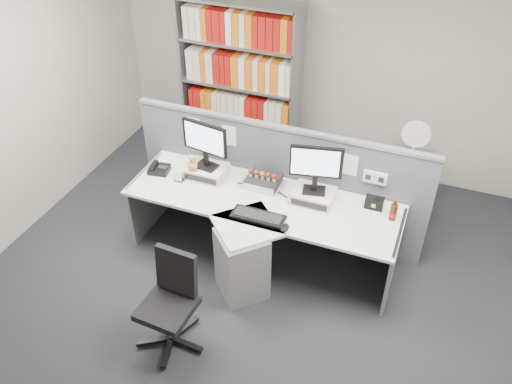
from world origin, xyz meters
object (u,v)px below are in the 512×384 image
at_px(monitor_right, 316,165).
at_px(cola_bottle, 393,212).
at_px(desktop_pc, 263,181).
at_px(office_chair, 171,299).
at_px(monitor_left, 205,141).
at_px(shelving_unit, 240,86).
at_px(desk, 254,235).
at_px(desk_calendar, 179,176).
at_px(keyboard, 258,216).
at_px(desk_phone, 159,169).
at_px(speaker, 374,203).
at_px(filing_cabinet, 405,188).
at_px(desk_fan, 416,137).
at_px(mouse, 285,228).

relative_size(monitor_right, cola_bottle, 2.19).
distance_m(desktop_pc, office_chair, 1.47).
height_order(monitor_left, shelving_unit, shelving_unit).
height_order(desk, desk_calendar, desk_calendar).
xyz_separation_m(desktop_pc, keyboard, (0.14, -0.48, -0.03)).
xyz_separation_m(monitor_left, desk_phone, (-0.48, -0.12, -0.36)).
height_order(speaker, shelving_unit, shelving_unit).
relative_size(speaker, office_chair, 0.19).
height_order(monitor_right, shelving_unit, shelving_unit).
height_order(filing_cabinet, desk_fan, desk_fan).
height_order(monitor_left, desk_calendar, monitor_left).
distance_m(desktop_pc, cola_bottle, 1.26).
bearing_deg(mouse, desk, 161.34).
height_order(shelving_unit, desk_fan, shelving_unit).
xyz_separation_m(keyboard, cola_bottle, (1.12, 0.42, 0.07)).
bearing_deg(shelving_unit, desk_calendar, -88.89).
bearing_deg(keyboard, office_chair, -113.04).
xyz_separation_m(monitor_left, desktop_pc, (0.58, 0.05, -0.35)).
height_order(desk_phone, office_chair, office_chair).
bearing_deg(desk, cola_bottle, 17.42).
height_order(shelving_unit, office_chair, shelving_unit).
distance_m(desk_phone, office_chair, 1.51).
height_order(desktop_pc, shelving_unit, shelving_unit).
xyz_separation_m(desktop_pc, filing_cabinet, (1.28, 0.97, -0.41)).
xyz_separation_m(desk, keyboard, (0.06, -0.05, 0.28)).
relative_size(keyboard, mouse, 4.29).
xyz_separation_m(speaker, filing_cabinet, (0.20, 0.93, -0.43)).
bearing_deg(filing_cabinet, desktop_pc, -142.86).
bearing_deg(desk_fan, desk_phone, -154.00).
distance_m(speaker, shelving_unit, 2.35).
bearing_deg(keyboard, desk_phone, 165.36).
relative_size(monitor_left, filing_cabinet, 0.70).
relative_size(keyboard, filing_cabinet, 0.70).
relative_size(monitor_left, mouse, 4.29).
distance_m(monitor_right, desktop_pc, 0.63).
height_order(mouse, desk_fan, desk_fan).
relative_size(desk_calendar, cola_bottle, 0.51).
relative_size(monitor_left, office_chair, 0.56).
xyz_separation_m(speaker, desk_fan, (0.20, 0.92, 0.23)).
bearing_deg(desk_fan, monitor_right, -126.56).
bearing_deg(filing_cabinet, monitor_right, -126.54).
height_order(desk_fan, office_chair, desk_fan).
xyz_separation_m(desk_phone, desk_calendar, (0.26, -0.06, 0.02)).
height_order(desk, monitor_right, monitor_right).
bearing_deg(desktop_pc, cola_bottle, -2.81).
xyz_separation_m(monitor_left, cola_bottle, (1.84, -0.01, -0.31)).
bearing_deg(cola_bottle, shelving_unit, 144.66).
relative_size(desk_phone, desk_calendar, 2.01).
bearing_deg(desk_fan, speaker, -102.36).
distance_m(mouse, desk_fan, 1.76).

